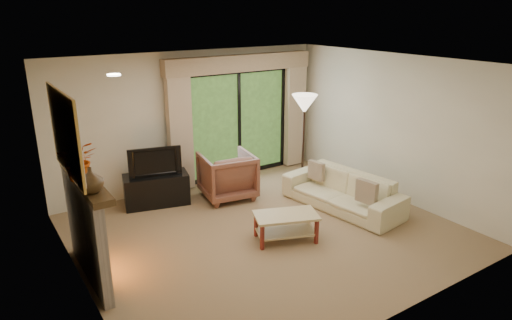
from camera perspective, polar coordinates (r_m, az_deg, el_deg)
floor at (r=7.25m, az=1.32°, el=-8.91°), size 5.50×5.50×0.00m
ceiling at (r=6.48m, az=1.50°, el=11.97°), size 5.50×5.50×0.00m
wall_back at (r=8.84m, az=-7.91°, el=5.01°), size 5.00×0.00×5.00m
wall_front at (r=5.04m, az=17.94°, el=-6.27°), size 5.00×0.00×5.00m
wall_left at (r=5.73m, az=-21.85°, el=-3.70°), size 0.00×5.00×5.00m
wall_right at (r=8.57m, az=16.73°, el=3.96°), size 0.00×5.00×5.00m
fireplace at (r=6.17m, az=-20.49°, el=-8.19°), size 0.24×1.70×1.37m
mirror at (r=5.73m, az=-22.71°, el=3.05°), size 0.07×1.45×1.02m
sliding_door at (r=9.31m, az=-2.17°, el=4.58°), size 2.26×0.10×2.16m
curtain_left at (r=8.58m, az=-9.52°, el=3.83°), size 0.45×0.18×2.35m
curtain_right at (r=9.95m, az=4.85°, el=6.03°), size 0.45×0.18×2.35m
cornice at (r=9.02m, az=-1.96°, el=12.01°), size 3.20×0.24×0.32m
media_console at (r=8.28m, az=-12.34°, el=-3.62°), size 1.20×0.76×0.56m
tv at (r=8.10m, az=-12.60°, el=-0.08°), size 0.91×0.34×0.52m
armchair at (r=8.36m, az=-3.63°, el=-1.94°), size 1.04×1.06×0.85m
sofa at (r=8.07m, az=10.73°, el=-3.85°), size 1.12×2.24×0.63m
pillow_near at (r=7.55m, az=13.67°, el=-3.89°), size 0.15×0.39×0.38m
pillow_far at (r=8.37m, az=7.54°, el=-1.32°), size 0.13×0.34×0.34m
coffee_table at (r=6.93m, az=3.74°, el=-8.37°), size 1.06×0.82×0.42m
floor_lamp at (r=8.80m, az=5.93°, el=2.34°), size 0.60×0.60×1.81m
vase at (r=5.40m, az=-19.96°, el=-2.37°), size 0.34×0.34×0.29m
branches at (r=5.82m, az=-21.26°, el=0.02°), size 0.55×0.51×0.50m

